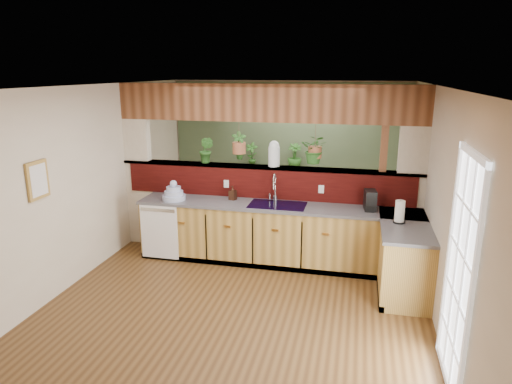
% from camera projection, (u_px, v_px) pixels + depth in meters
% --- Properties ---
extents(ground, '(4.60, 7.00, 0.01)m').
position_uv_depth(ground, '(245.00, 290.00, 5.97)').
color(ground, '#523619').
rests_on(ground, ground).
extents(ceiling, '(4.60, 7.00, 0.01)m').
position_uv_depth(ceiling, '(243.00, 87.00, 5.30)').
color(ceiling, brown).
rests_on(ceiling, ground).
extents(wall_back, '(4.60, 0.02, 2.60)m').
position_uv_depth(wall_back, '(288.00, 149.00, 8.93)').
color(wall_back, beige).
rests_on(wall_back, ground).
extents(wall_front, '(4.60, 0.02, 2.60)m').
position_uv_depth(wall_front, '(75.00, 370.00, 2.34)').
color(wall_front, beige).
rests_on(wall_front, ground).
extents(wall_left, '(0.02, 7.00, 2.60)m').
position_uv_depth(wall_left, '(78.00, 185.00, 6.13)').
color(wall_left, beige).
rests_on(wall_left, ground).
extents(wall_right, '(0.02, 7.00, 2.60)m').
position_uv_depth(wall_right, '(441.00, 207.00, 5.14)').
color(wall_right, beige).
rests_on(wall_right, ground).
extents(pass_through_partition, '(4.60, 0.21, 2.60)m').
position_uv_depth(pass_through_partition, '(268.00, 179.00, 6.93)').
color(pass_through_partition, beige).
rests_on(pass_through_partition, ground).
extents(pass_through_ledge, '(4.60, 0.21, 0.04)m').
position_uv_depth(pass_through_ledge, '(266.00, 167.00, 6.89)').
color(pass_through_ledge, brown).
rests_on(pass_through_ledge, ground).
extents(header_beam, '(4.60, 0.15, 0.55)m').
position_uv_depth(header_beam, '(266.00, 103.00, 6.64)').
color(header_beam, brown).
rests_on(header_beam, ground).
extents(sage_backwall, '(4.55, 0.02, 2.55)m').
position_uv_depth(sage_backwall, '(288.00, 149.00, 8.91)').
color(sage_backwall, '#4B6041').
rests_on(sage_backwall, ground).
extents(countertop, '(4.14, 1.52, 0.90)m').
position_uv_depth(countertop, '(316.00, 240.00, 6.49)').
color(countertop, olive).
rests_on(countertop, ground).
extents(dishwasher, '(0.58, 0.03, 0.82)m').
position_uv_depth(dishwasher, '(159.00, 232.00, 6.80)').
color(dishwasher, white).
rests_on(dishwasher, ground).
extents(navy_sink, '(0.82, 0.50, 0.18)m').
position_uv_depth(navy_sink, '(277.00, 210.00, 6.62)').
color(navy_sink, black).
rests_on(navy_sink, countertop).
extents(french_door, '(0.06, 1.02, 2.16)m').
position_uv_depth(french_door, '(458.00, 276.00, 3.99)').
color(french_door, white).
rests_on(french_door, ground).
extents(framed_print, '(0.04, 0.35, 0.45)m').
position_uv_depth(framed_print, '(38.00, 180.00, 5.31)').
color(framed_print, olive).
rests_on(framed_print, wall_left).
extents(faucet, '(0.19, 0.19, 0.43)m').
position_uv_depth(faucet, '(274.00, 186.00, 6.71)').
color(faucet, '#B7B7B2').
rests_on(faucet, countertop).
extents(dish_stack, '(0.35, 0.35, 0.30)m').
position_uv_depth(dish_stack, '(174.00, 194.00, 6.83)').
color(dish_stack, '#A4B1D4').
rests_on(dish_stack, countertop).
extents(soap_dispenser, '(0.12, 0.12, 0.21)m').
position_uv_depth(soap_dispenser, '(233.00, 193.00, 6.84)').
color(soap_dispenser, '#3A2115').
rests_on(soap_dispenser, countertop).
extents(coffee_maker, '(0.15, 0.25, 0.28)m').
position_uv_depth(coffee_maker, '(370.00, 201.00, 6.32)').
color(coffee_maker, black).
rests_on(coffee_maker, countertop).
extents(paper_towel, '(0.15, 0.15, 0.31)m').
position_uv_depth(paper_towel, '(400.00, 212.00, 5.79)').
color(paper_towel, black).
rests_on(paper_towel, countertop).
extents(glass_jar, '(0.17, 0.17, 0.39)m').
position_uv_depth(glass_jar, '(274.00, 154.00, 6.81)').
color(glass_jar, silver).
rests_on(glass_jar, pass_through_ledge).
extents(ledge_plant_left, '(0.26, 0.23, 0.41)m').
position_uv_depth(ledge_plant_left, '(206.00, 150.00, 7.03)').
color(ledge_plant_left, '#25551D').
rests_on(ledge_plant_left, pass_through_ledge).
extents(hanging_plant_a, '(0.27, 0.23, 0.55)m').
position_uv_depth(hanging_plant_a, '(239.00, 137.00, 6.86)').
color(hanging_plant_a, brown).
rests_on(hanging_plant_a, header_beam).
extents(hanging_plant_b, '(0.44, 0.40, 0.55)m').
position_uv_depth(hanging_plant_b, '(315.00, 137.00, 6.61)').
color(hanging_plant_b, brown).
rests_on(hanging_plant_b, header_beam).
extents(shelving_console, '(1.45, 0.76, 0.93)m').
position_uv_depth(shelving_console, '(275.00, 191.00, 8.95)').
color(shelving_console, black).
rests_on(shelving_console, ground).
extents(shelf_plant_a, '(0.27, 0.20, 0.47)m').
position_uv_depth(shelf_plant_a, '(252.00, 154.00, 8.87)').
color(shelf_plant_a, '#25551D').
rests_on(shelf_plant_a, shelving_console).
extents(shelf_plant_b, '(0.31, 0.31, 0.48)m').
position_uv_depth(shelf_plant_b, '(295.00, 156.00, 8.68)').
color(shelf_plant_b, '#25551D').
rests_on(shelf_plant_b, shelving_console).
extents(floor_plant, '(0.74, 0.66, 0.73)m').
position_uv_depth(floor_plant, '(353.00, 220.00, 7.60)').
color(floor_plant, '#25551D').
rests_on(floor_plant, ground).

